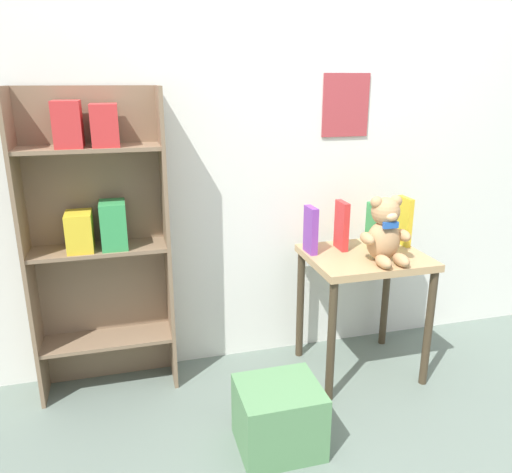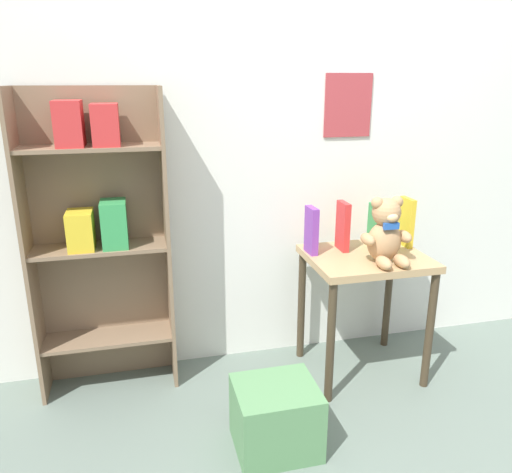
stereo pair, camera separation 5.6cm
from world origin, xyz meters
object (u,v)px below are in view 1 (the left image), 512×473
teddy_bear (385,232)px  book_standing_purple (311,230)px  display_table (364,274)px  book_standing_green (373,226)px  book_standing_red (342,226)px  bookshelf_side (98,228)px  storage_bin (279,417)px  book_standing_yellow (404,221)px

teddy_bear → book_standing_purple: size_ratio=1.35×
display_table → teddy_bear: (0.04, -0.11, 0.25)m
book_standing_green → display_table: bearing=-129.5°
teddy_bear → book_standing_red: (-0.12, 0.22, -0.02)m
book_standing_purple → book_standing_red: 0.17m
bookshelf_side → book_standing_red: bearing=-5.1°
bookshelf_side → book_standing_purple: size_ratio=6.20×
book_standing_purple → teddy_bear: bearing=-37.2°
book_standing_red → teddy_bear: bearing=-59.9°
storage_bin → teddy_bear: bearing=29.0°
bookshelf_side → teddy_bear: size_ratio=4.60×
book_standing_yellow → storage_bin: size_ratio=0.75×
display_table → teddy_bear: size_ratio=2.05×
display_table → storage_bin: display_table is taller
teddy_bear → book_standing_red: teddy_bear is taller
bookshelf_side → display_table: bearing=-9.6°
book_standing_purple → book_standing_yellow: 0.52m
display_table → book_standing_yellow: size_ratio=2.56×
book_standing_green → book_standing_yellow: (0.17, -0.01, 0.01)m
book_standing_red → book_standing_yellow: 0.35m
book_standing_red → book_standing_green: bearing=-2.4°
book_standing_green → book_standing_yellow: bearing=-1.3°
book_standing_green → book_standing_red: bearing=178.2°
book_standing_yellow → display_table: bearing=-160.9°
book_standing_purple → book_standing_yellow: book_standing_yellow is taller
book_standing_purple → storage_bin: bearing=-123.5°
book_standing_red → storage_bin: bearing=-130.8°
book_standing_purple → book_standing_green: bearing=-1.7°
book_standing_red → book_standing_green: 0.17m
book_standing_yellow → teddy_bear: bearing=-138.3°
display_table → storage_bin: size_ratio=1.93×
book_standing_purple → storage_bin: book_standing_purple is taller
book_standing_purple → storage_bin: 0.90m
book_standing_red → storage_bin: (-0.51, -0.57, -0.63)m
bookshelf_side → book_standing_red: (1.19, -0.11, -0.05)m
bookshelf_side → book_standing_red: 1.19m
book_standing_red → book_standing_yellow: size_ratio=0.98×
book_standing_green → book_standing_yellow: size_ratio=0.89×
book_standing_yellow → storage_bin: bearing=-147.4°
display_table → book_standing_red: bearing=128.3°
book_standing_purple → book_standing_green: size_ratio=1.05×
book_standing_purple → book_standing_red: bearing=2.2°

